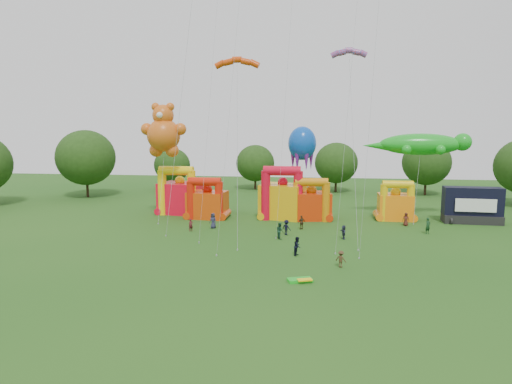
# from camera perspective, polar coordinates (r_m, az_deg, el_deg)

# --- Properties ---
(ground) EXTENTS (160.00, 160.00, 0.00)m
(ground) POSITION_cam_1_polar(r_m,az_deg,el_deg) (36.77, 0.94, -11.88)
(ground) COLOR #1E4E16
(ground) RESTS_ON ground
(tree_ring) EXTENTS (121.90, 123.99, 12.07)m
(tree_ring) POSITION_cam_1_polar(r_m,az_deg,el_deg) (35.85, -0.78, -2.02)
(tree_ring) COLOR #352314
(tree_ring) RESTS_ON ground
(bouncy_castle_0) EXTENTS (6.16, 5.23, 7.06)m
(bouncy_castle_0) POSITION_cam_1_polar(r_m,az_deg,el_deg) (67.43, -9.53, -0.42)
(bouncy_castle_0) COLOR red
(bouncy_castle_0) RESTS_ON ground
(bouncy_castle_1) EXTENTS (5.47, 4.58, 5.82)m
(bouncy_castle_1) POSITION_cam_1_polar(r_m,az_deg,el_deg) (63.63, -6.15, -1.28)
(bouncy_castle_1) COLOR #D0400B
(bouncy_castle_1) RESTS_ON ground
(bouncy_castle_2) EXTENTS (6.58, 5.79, 7.39)m
(bouncy_castle_2) POSITION_cam_1_polar(r_m,az_deg,el_deg) (63.03, 3.33, -0.81)
(bouncy_castle_2) COLOR #E2A30B
(bouncy_castle_2) RESTS_ON ground
(bouncy_castle_3) EXTENTS (5.58, 4.81, 5.85)m
(bouncy_castle_3) POSITION_cam_1_polar(r_m,az_deg,el_deg) (62.71, 6.93, -1.41)
(bouncy_castle_3) COLOR red
(bouncy_castle_3) RESTS_ON ground
(bouncy_castle_4) EXTENTS (4.53, 3.66, 5.51)m
(bouncy_castle_4) POSITION_cam_1_polar(r_m,az_deg,el_deg) (64.84, 17.04, -1.50)
(bouncy_castle_4) COLOR orange
(bouncy_castle_4) RESTS_ON ground
(stage_trailer) EXTENTS (7.40, 3.12, 4.78)m
(stage_trailer) POSITION_cam_1_polar(r_m,az_deg,el_deg) (66.48, 25.40, -1.55)
(stage_trailer) COLOR black
(stage_trailer) RESTS_ON ground
(teddy_bear_kite) EXTENTS (6.39, 6.79, 15.93)m
(teddy_bear_kite) POSITION_cam_1_polar(r_m,az_deg,el_deg) (63.66, -11.52, 6.30)
(teddy_bear_kite) COLOR #D05B17
(teddy_bear_kite) RESTS_ON ground
(gecko_kite) EXTENTS (14.48, 7.32, 11.84)m
(gecko_kite) POSITION_cam_1_polar(r_m,az_deg,el_deg) (65.92, 19.75, 3.91)
(gecko_kite) COLOR #17A41D
(gecko_kite) RESTS_ON ground
(octopus_kite) EXTENTS (3.96, 6.98, 12.75)m
(octopus_kite) POSITION_cam_1_polar(r_m,az_deg,el_deg) (64.47, 5.84, 4.13)
(octopus_kite) COLOR #0B47B2
(octopus_kite) RESTS_ON ground
(parafoil_kites) EXTENTS (22.81, 11.28, 29.71)m
(parafoil_kites) POSITION_cam_1_polar(r_m,az_deg,el_deg) (51.70, -2.09, 8.06)
(parafoil_kites) COLOR #CC3A09
(parafoil_kites) RESTS_ON ground
(diamond_kites) EXTENTS (19.41, 14.49, 41.84)m
(diamond_kites) POSITION_cam_1_polar(r_m,az_deg,el_deg) (49.32, 3.66, 13.48)
(diamond_kites) COLOR red
(diamond_kites) RESTS_ON ground
(folded_kite_bundle) EXTENTS (2.21, 1.59, 0.31)m
(folded_kite_bundle) POSITION_cam_1_polar(r_m,az_deg,el_deg) (38.24, 5.59, -10.89)
(folded_kite_bundle) COLOR green
(folded_kite_bundle) RESTS_ON ground
(spectator_0) EXTENTS (1.10, 0.90, 1.94)m
(spectator_0) POSITION_cam_1_polar(r_m,az_deg,el_deg) (57.27, -5.40, -3.59)
(spectator_0) COLOR #26273F
(spectator_0) RESTS_ON ground
(spectator_1) EXTENTS (0.67, 0.63, 1.54)m
(spectator_1) POSITION_cam_1_polar(r_m,az_deg,el_deg) (56.01, -8.14, -4.11)
(spectator_1) COLOR #56181E
(spectator_1) RESTS_ON ground
(spectator_2) EXTENTS (1.04, 1.13, 1.87)m
(spectator_2) POSITION_cam_1_polar(r_m,az_deg,el_deg) (51.82, 3.00, -4.85)
(spectator_2) COLOR #183D2A
(spectator_2) RESTS_ON ground
(spectator_3) EXTENTS (1.33, 1.19, 1.79)m
(spectator_3) POSITION_cam_1_polar(r_m,az_deg,el_deg) (53.66, 3.82, -4.45)
(spectator_3) COLOR black
(spectator_3) RESTS_ON ground
(spectator_4) EXTENTS (1.07, 0.94, 1.73)m
(spectator_4) POSITION_cam_1_polar(r_m,az_deg,el_deg) (56.76, 5.73, -3.81)
(spectator_4) COLOR #403019
(spectator_4) RESTS_ON ground
(spectator_5) EXTENTS (0.78, 1.55, 1.60)m
(spectator_5) POSITION_cam_1_polar(r_m,az_deg,el_deg) (52.61, 10.89, -4.94)
(spectator_5) COLOR #262940
(spectator_5) RESTS_ON ground
(spectator_6) EXTENTS (0.95, 0.75, 1.72)m
(spectator_6) POSITION_cam_1_polar(r_m,az_deg,el_deg) (61.47, 18.23, -3.26)
(spectator_6) COLOR #4C1F15
(spectator_6) RESTS_ON ground
(spectator_7) EXTENTS (0.84, 0.79, 1.94)m
(spectator_7) POSITION_cam_1_polar(r_m,az_deg,el_deg) (57.84, 20.69, -3.97)
(spectator_7) COLOR #17391C
(spectator_7) RESTS_ON ground
(spectator_8) EXTENTS (0.93, 1.07, 1.88)m
(spectator_8) POSITION_cam_1_polar(r_m,az_deg,el_deg) (45.37, 5.20, -6.76)
(spectator_8) COLOR black
(spectator_8) RESTS_ON ground
(spectator_9) EXTENTS (1.16, 0.96, 1.56)m
(spectator_9) POSITION_cam_1_polar(r_m,az_deg,el_deg) (42.20, 10.57, -8.24)
(spectator_9) COLOR #442F1B
(spectator_9) RESTS_ON ground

